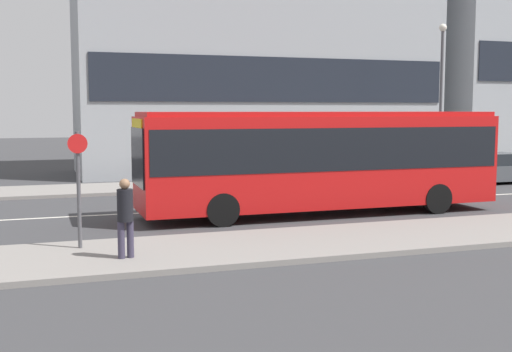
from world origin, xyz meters
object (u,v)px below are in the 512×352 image
Objects in this scene: parked_car_0 at (493,169)px; street_lamp at (441,85)px; city_bus at (321,155)px; pedestrian_near_stop at (125,213)px; bus_stop_sign at (78,180)px.

parked_car_0 is 0.59× the size of street_lamp.
street_lamp reaches higher than city_bus.
street_lamp is at bearing 40.34° from city_bus.
street_lamp is at bearing 26.86° from pedestrian_near_stop.
bus_stop_sign is 20.70m from street_lamp.
pedestrian_near_stop is 20.85m from street_lamp.
parked_car_0 is at bearing -62.21° from street_lamp.
pedestrian_near_stop is (-17.65, -10.07, 0.46)m from parked_car_0.
street_lamp is (-1.23, 2.33, 3.84)m from parked_car_0.
parked_car_0 is 20.49m from bus_stop_sign.
bus_stop_sign reaches higher than pedestrian_near_stop.
city_bus is 8.29m from bus_stop_sign.
bus_stop_sign is at bearing -153.94° from city_bus.
parked_car_0 is (10.94, 5.34, -1.22)m from city_bus.
city_bus is at bearing -153.96° from parked_car_0.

